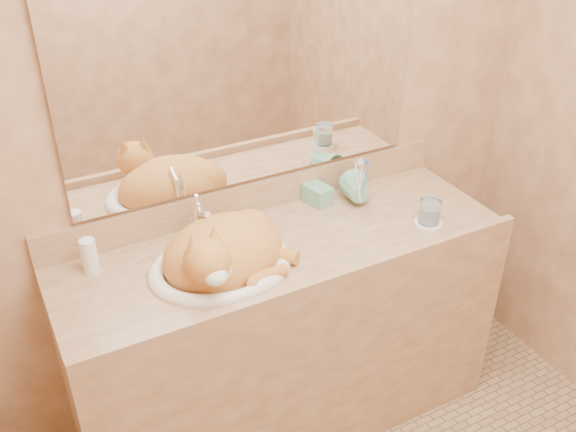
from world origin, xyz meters
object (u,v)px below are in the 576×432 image
sink_basin (220,249)px  cat (223,250)px  soap_dispenser (327,189)px  toothbrush_cup (361,197)px  water_glass (430,211)px  vanity_counter (285,336)px

sink_basin → cat: cat is taller
sink_basin → soap_dispenser: size_ratio=2.89×
sink_basin → toothbrush_cup: bearing=-3.9°
sink_basin → water_glass: sink_basin is taller
sink_basin → toothbrush_cup: size_ratio=3.98×
vanity_counter → toothbrush_cup: toothbrush_cup is taller
water_glass → vanity_counter: bearing=166.7°
vanity_counter → toothbrush_cup: 0.61m
cat → toothbrush_cup: (0.60, 0.10, -0.02)m
soap_dispenser → water_glass: soap_dispenser is taller
cat → water_glass: 0.77m
vanity_counter → water_glass: (0.53, -0.12, 0.48)m
vanity_counter → soap_dispenser: (0.26, 0.15, 0.51)m
sink_basin → soap_dispenser: 0.53m
toothbrush_cup → water_glass: (0.16, -0.21, 0.00)m
vanity_counter → cat: size_ratio=3.76×
vanity_counter → toothbrush_cup: (0.36, 0.08, 0.48)m
water_glass → cat: bearing=172.5°
cat → water_glass: (0.77, -0.10, -0.02)m
soap_dispenser → water_glass: 0.38m
cat → toothbrush_cup: cat is taller
toothbrush_cup → water_glass: size_ratio=1.29×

